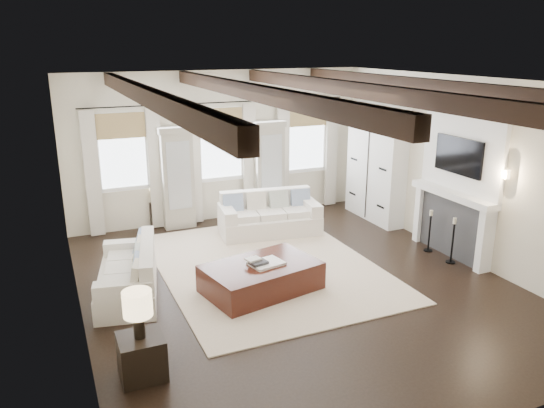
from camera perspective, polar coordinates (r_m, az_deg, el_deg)
name	(u,v)px	position (r m, az deg, el deg)	size (l,w,h in m)	color
ground	(296,284)	(8.65, 2.57, -8.60)	(7.50, 7.50, 0.00)	black
room_shell	(313,155)	(9.13, 4.49, 5.28)	(6.54, 7.54, 3.22)	silver
area_rug	(266,266)	(9.29, -0.60, -6.65)	(3.53, 4.65, 0.02)	beige
sofa_back	(269,217)	(10.77, -0.33, -1.41)	(2.09, 1.16, 0.85)	white
sofa_left	(131,275)	(8.45, -14.92, -7.40)	(1.20, 2.00, 0.80)	white
ottoman	(261,278)	(8.33, -1.18, -7.92)	(1.72, 1.08, 0.45)	black
tray	(266,263)	(8.22, -0.62, -6.39)	(0.50, 0.38, 0.04)	white
book_lower	(258,263)	(8.14, -1.47, -6.31)	(0.26, 0.20, 0.04)	#262628
book_upper	(253,259)	(8.17, -2.03, -5.96)	(0.22, 0.17, 0.03)	beige
side_table_front	(142,357)	(6.54, -13.84, -15.65)	(0.51, 0.51, 0.51)	black
lamp_front	(138,306)	(6.22, -14.26, -10.62)	(0.33, 0.33, 0.57)	black
side_table_back	(158,213)	(11.51, -12.19, -0.97)	(0.35, 0.35, 0.53)	black
lamp_back	(156,184)	(11.34, -12.39, 2.11)	(0.32, 0.32, 0.55)	black
candlestick_near	(452,244)	(9.83, 18.83, -4.13)	(0.17, 0.17, 0.83)	black
candlestick_far	(429,234)	(10.26, 16.57, -3.13)	(0.16, 0.16, 0.80)	black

